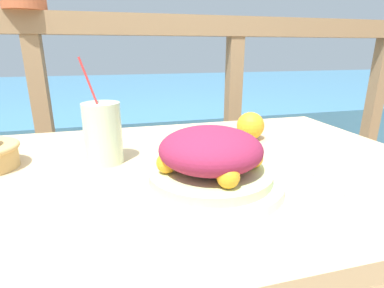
{
  "coord_description": "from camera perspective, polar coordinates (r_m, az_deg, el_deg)",
  "views": [
    {
      "loc": [
        -0.15,
        -0.64,
        0.97
      ],
      "look_at": [
        0.02,
        -0.03,
        0.77
      ],
      "focal_mm": 28.0,
      "sensor_mm": 36.0,
      "label": 1
    }
  ],
  "objects": [
    {
      "name": "patio_table",
      "position": [
        0.75,
        -1.73,
        -10.55
      ],
      "size": [
        1.21,
        0.79,
        0.71
      ],
      "color": "tan",
      "rests_on": "ground_plane"
    },
    {
      "name": "railing_fence",
      "position": [
        1.46,
        -9.11,
        10.49
      ],
      "size": [
        2.8,
        0.08,
        1.12
      ],
      "color": "#937551",
      "rests_on": "ground_plane"
    },
    {
      "name": "sea_backdrop",
      "position": [
        4.01,
        -12.63,
        6.93
      ],
      "size": [
        12.0,
        4.0,
        0.5
      ],
      "color": "teal",
      "rests_on": "ground_plane"
    },
    {
      "name": "salad_plate",
      "position": [
        0.58,
        3.54,
        -3.57
      ],
      "size": [
        0.29,
        0.29,
        0.12
      ],
      "color": "silver",
      "rests_on": "patio_table"
    },
    {
      "name": "drink_glass",
      "position": [
        0.74,
        -16.6,
        1.99
      ],
      "size": [
        0.09,
        0.09,
        0.25
      ],
      "color": "beige",
      "rests_on": "patio_table"
    },
    {
      "name": "fork",
      "position": [
        0.69,
        18.97,
        -5.66
      ],
      "size": [
        0.02,
        0.18,
        0.0
      ],
      "color": "silver",
      "rests_on": "patio_table"
    },
    {
      "name": "knife",
      "position": [
        0.7,
        23.04,
        -5.71
      ],
      "size": [
        0.02,
        0.18,
        0.0
      ],
      "color": "silver",
      "rests_on": "patio_table"
    },
    {
      "name": "orange_near_basket",
      "position": [
        0.92,
        11.07,
        3.43
      ],
      "size": [
        0.08,
        0.08,
        0.08
      ],
      "color": "orange",
      "rests_on": "patio_table"
    }
  ]
}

